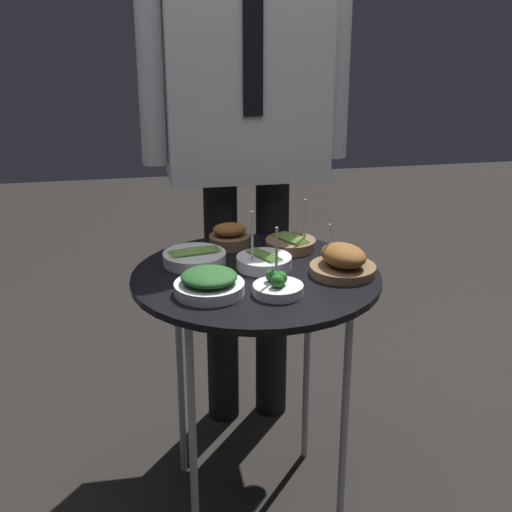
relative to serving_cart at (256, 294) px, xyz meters
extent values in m
plane|color=black|center=(0.00, 0.00, -0.67)|extent=(8.00, 8.00, 0.00)
cylinder|color=black|center=(0.00, 0.00, 0.05)|extent=(0.65, 0.65, 0.02)
cylinder|color=#B7B7BC|center=(0.20, -0.20, -0.32)|extent=(0.02, 0.02, 0.71)
cylinder|color=#B7B7BC|center=(-0.20, -0.20, -0.32)|extent=(0.02, 0.02, 0.71)
cylinder|color=#B7B7BC|center=(0.20, 0.20, -0.32)|extent=(0.02, 0.02, 0.71)
cylinder|color=#B7B7BC|center=(-0.20, 0.20, -0.32)|extent=(0.02, 0.02, 0.71)
cylinder|color=silver|center=(-0.15, 0.11, 0.07)|extent=(0.17, 0.17, 0.03)
ellipsoid|color=olive|center=(-0.15, 0.08, 0.09)|extent=(0.14, 0.04, 0.01)
ellipsoid|color=olive|center=(-0.15, 0.10, 0.09)|extent=(0.14, 0.04, 0.01)
ellipsoid|color=olive|center=(-0.15, 0.11, 0.09)|extent=(0.14, 0.04, 0.01)
ellipsoid|color=olive|center=(-0.15, 0.12, 0.09)|extent=(0.14, 0.04, 0.01)
ellipsoid|color=olive|center=(-0.15, 0.13, 0.09)|extent=(0.14, 0.04, 0.01)
cylinder|color=silver|center=(0.03, 0.04, 0.07)|extent=(0.15, 0.15, 0.03)
ellipsoid|color=#5B8938|center=(0.04, 0.05, 0.09)|extent=(0.07, 0.12, 0.01)
ellipsoid|color=#5B8938|center=(0.03, 0.04, 0.09)|extent=(0.07, 0.12, 0.01)
ellipsoid|color=#5B8938|center=(0.02, 0.04, 0.09)|extent=(0.07, 0.12, 0.01)
ellipsoid|color=#5B8938|center=(0.02, 0.04, 0.09)|extent=(0.07, 0.12, 0.01)
cylinder|color=#ADADB2|center=(-0.01, 0.02, 0.14)|extent=(0.01, 0.01, 0.16)
cylinder|color=silver|center=(0.03, -0.14, 0.07)|extent=(0.12, 0.12, 0.02)
sphere|color=#236023|center=(0.03, -0.14, 0.10)|extent=(0.03, 0.03, 0.03)
sphere|color=#236023|center=(0.02, -0.12, 0.10)|extent=(0.03, 0.03, 0.03)
sphere|color=#236023|center=(0.02, -0.15, 0.10)|extent=(0.03, 0.03, 0.03)
cylinder|color=#ADADB2|center=(0.03, -0.10, 0.14)|extent=(0.01, 0.01, 0.16)
cylinder|color=brown|center=(0.22, -0.04, 0.07)|extent=(0.17, 0.17, 0.02)
ellipsoid|color=brown|center=(0.22, -0.04, 0.11)|extent=(0.14, 0.16, 0.06)
cylinder|color=#ADADB2|center=(0.19, 0.00, 0.12)|extent=(0.01, 0.01, 0.12)
cylinder|color=silver|center=(-0.13, -0.10, 0.07)|extent=(0.17, 0.17, 0.03)
ellipsoid|color=#1E4C1E|center=(-0.13, -0.10, 0.10)|extent=(0.14, 0.14, 0.03)
cylinder|color=brown|center=(0.13, 0.17, 0.07)|extent=(0.14, 0.14, 0.03)
ellipsoid|color=olive|center=(0.15, 0.18, 0.09)|extent=(0.06, 0.11, 0.01)
ellipsoid|color=olive|center=(0.14, 0.18, 0.09)|extent=(0.06, 0.11, 0.01)
ellipsoid|color=olive|center=(0.13, 0.17, 0.09)|extent=(0.06, 0.11, 0.01)
ellipsoid|color=olive|center=(0.12, 0.17, 0.09)|extent=(0.06, 0.11, 0.01)
ellipsoid|color=olive|center=(0.11, 0.16, 0.09)|extent=(0.06, 0.11, 0.01)
cylinder|color=#ADADB2|center=(0.17, 0.16, 0.13)|extent=(0.01, 0.01, 0.15)
cylinder|color=brown|center=(-0.04, 0.23, 0.07)|extent=(0.12, 0.12, 0.03)
ellipsoid|color=brown|center=(-0.04, 0.23, 0.11)|extent=(0.10, 0.07, 0.04)
cylinder|color=black|center=(-0.03, 0.48, -0.24)|extent=(0.11, 0.11, 0.87)
cylinder|color=black|center=(0.14, 0.48, -0.24)|extent=(0.11, 0.11, 0.87)
cube|color=silver|center=(0.06, 0.48, 0.52)|extent=(0.49, 0.23, 0.65)
cube|color=black|center=(0.06, 0.36, 0.60)|extent=(0.06, 0.01, 0.39)
cylinder|color=silver|center=(-0.23, 0.48, 0.55)|extent=(0.08, 0.08, 0.60)
cylinder|color=silver|center=(0.34, 0.48, 0.55)|extent=(0.08, 0.08, 0.60)
camera|label=1|loc=(-0.31, -1.69, 0.75)|focal=50.00mm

